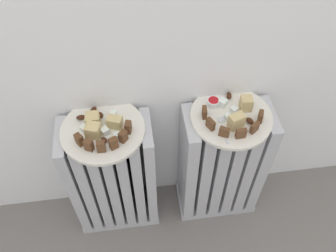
{
  "coord_description": "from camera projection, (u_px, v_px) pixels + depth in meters",
  "views": [
    {
      "loc": [
        -0.1,
        -0.44,
        1.45
      ],
      "look_at": [
        0.0,
        0.28,
        0.55
      ],
      "focal_mm": 38.76,
      "sensor_mm": 36.0,
      "label": 1
    }
  ],
  "objects": [
    {
      "name": "radiator_left",
      "position": [
        114.0,
        178.0,
        1.36
      ],
      "size": [
        0.32,
        0.17,
        0.55
      ],
      "color": "#B2B2B7",
      "rests_on": "ground_plane"
    },
    {
      "name": "radiator_right",
      "position": [
        221.0,
        165.0,
        1.39
      ],
      "size": [
        0.32,
        0.17,
        0.55
      ],
      "color": "#B2B2B7",
      "rests_on": "ground_plane"
    },
    {
      "name": "plate_left",
      "position": [
        103.0,
        130.0,
        1.13
      ],
      "size": [
        0.27,
        0.27,
        0.01
      ],
      "primitive_type": "cylinder",
      "color": "silver",
      "rests_on": "radiator_left"
    },
    {
      "name": "plate_right",
      "position": [
        231.0,
        117.0,
        1.17
      ],
      "size": [
        0.27,
        0.27,
        0.01
      ],
      "primitive_type": "cylinder",
      "color": "silver",
      "rests_on": "radiator_right"
    },
    {
      "name": "dark_cake_slice_left_0",
      "position": [
        79.0,
        140.0,
        1.08
      ],
      "size": [
        0.03,
        0.03,
        0.04
      ],
      "primitive_type": "cube",
      "rotation": [
        0.0,
        0.0,
        -0.95
      ],
      "color": "#56351E",
      "rests_on": "plate_left"
    },
    {
      "name": "dark_cake_slice_left_1",
      "position": [
        89.0,
        145.0,
        1.06
      ],
      "size": [
        0.03,
        0.03,
        0.04
      ],
      "primitive_type": "cube",
      "rotation": [
        0.0,
        0.0,
        -0.49
      ],
      "color": "#56351E",
      "rests_on": "plate_left"
    },
    {
      "name": "dark_cake_slice_left_2",
      "position": [
        101.0,
        147.0,
        1.06
      ],
      "size": [
        0.03,
        0.02,
        0.04
      ],
      "primitive_type": "cube",
      "rotation": [
        0.0,
        0.0,
        -0.04
      ],
      "color": "#56351E",
      "rests_on": "plate_left"
    },
    {
      "name": "dark_cake_slice_left_3",
      "position": [
        113.0,
        143.0,
        1.07
      ],
      "size": [
        0.03,
        0.03,
        0.04
      ],
      "primitive_type": "cube",
      "rotation": [
        0.0,
        0.0,
        0.41
      ],
      "color": "#56351E",
      "rests_on": "plate_left"
    },
    {
      "name": "dark_cake_slice_left_4",
      "position": [
        123.0,
        136.0,
        1.08
      ],
      "size": [
        0.03,
        0.03,
        0.04
      ],
      "primitive_type": "cube",
      "rotation": [
        0.0,
        0.0,
        0.87
      ],
      "color": "#56351E",
      "rests_on": "plate_left"
    },
    {
      "name": "dark_cake_slice_left_5",
      "position": [
        128.0,
        127.0,
        1.11
      ],
      "size": [
        0.02,
        0.03,
        0.04
      ],
      "primitive_type": "cube",
      "rotation": [
        0.0,
        0.0,
        1.32
      ],
      "color": "#56351E",
      "rests_on": "plate_left"
    },
    {
      "name": "marble_cake_slice_left_0",
      "position": [
        93.0,
        130.0,
        1.1
      ],
      "size": [
        0.05,
        0.05,
        0.04
      ],
      "primitive_type": "cube",
      "rotation": [
        0.0,
        0.0,
        -0.32
      ],
      "color": "tan",
      "rests_on": "plate_left"
    },
    {
      "name": "marble_cake_slice_left_1",
      "position": [
        115.0,
        122.0,
        1.12
      ],
      "size": [
        0.05,
        0.04,
        0.04
      ],
      "primitive_type": "cube",
      "rotation": [
        0.0,
        0.0,
        -0.36
      ],
      "color": "tan",
      "rests_on": "plate_left"
    },
    {
      "name": "marble_cake_slice_left_2",
      "position": [
        93.0,
        120.0,
        1.12
      ],
      "size": [
        0.04,
        0.04,
        0.04
      ],
      "primitive_type": "cube",
      "rotation": [
        0.0,
        0.0,
        -0.02
      ],
      "color": "tan",
      "rests_on": "plate_left"
    },
    {
      "name": "turkish_delight_left_0",
      "position": [
        85.0,
        128.0,
        1.12
      ],
      "size": [
        0.03,
        0.03,
        0.02
      ],
      "primitive_type": "cube",
      "rotation": [
        0.0,
        0.0,
        0.85
      ],
      "color": "white",
      "rests_on": "plate_left"
    },
    {
      "name": "turkish_delight_left_1",
      "position": [
        113.0,
        114.0,
        1.15
      ],
      "size": [
        0.02,
        0.02,
        0.02
      ],
      "primitive_type": "cube",
      "rotation": [
        0.0,
        0.0,
        1.37
      ],
      "color": "white",
      "rests_on": "plate_left"
    },
    {
      "name": "turkish_delight_left_2",
      "position": [
        105.0,
        131.0,
        1.11
      ],
      "size": [
        0.03,
        0.03,
        0.02
      ],
      "primitive_type": "cube",
      "rotation": [
        0.0,
        0.0,
        0.56
      ],
      "color": "white",
      "rests_on": "plate_left"
    },
    {
      "name": "turkish_delight_left_3",
      "position": [
        117.0,
        136.0,
        1.1
      ],
      "size": [
        0.02,
        0.02,
        0.02
      ],
      "primitive_type": "cube",
      "rotation": [
        0.0,
        0.0,
        0.01
      ],
      "color": "white",
      "rests_on": "plate_left"
    },
    {
      "name": "medjool_date_left_0",
      "position": [
        93.0,
        110.0,
        1.17
      ],
      "size": [
        0.03,
        0.03,
        0.02
      ],
      "primitive_type": "ellipsoid",
      "rotation": [
        0.0,
        0.0,
        0.98
      ],
      "color": "#3D1E0F",
      "rests_on": "plate_left"
    },
    {
      "name": "medjool_date_left_1",
      "position": [
        100.0,
        115.0,
        1.15
      ],
      "size": [
        0.03,
        0.03,
        0.02
      ],
      "primitive_type": "ellipsoid",
      "rotation": [
        0.0,
        0.0,
        2.01
      ],
      "color": "#3D1E0F",
      "rests_on": "plate_left"
    },
    {
      "name": "medjool_date_left_2",
      "position": [
        81.0,
        117.0,
        1.15
      ],
      "size": [
        0.03,
        0.02,
        0.02
      ],
      "primitive_type": "ellipsoid",
      "rotation": [
        0.0,
        0.0,
        0.08
      ],
      "color": "#3D1E0F",
      "rests_on": "plate_left"
    },
    {
      "name": "medjool_date_left_3",
      "position": [
        104.0,
        140.0,
        1.09
      ],
      "size": [
        0.03,
        0.03,
        0.01
      ],
      "primitive_type": "ellipsoid",
      "rotation": [
        0.0,
        0.0,
        2.31
      ],
      "color": "#3D1E0F",
      "rests_on": "plate_left"
    },
    {
      "name": "dark_cake_slice_right_0",
      "position": [
        204.0,
        112.0,
        1.15
      ],
      "size": [
        0.02,
        0.03,
        0.04
      ],
      "primitive_type": "cube",
      "rotation": [
        0.0,
        0.0,
        -1.67
      ],
      "color": "#56351E",
      "rests_on": "plate_right"
    },
    {
      "name": "dark_cake_slice_right_1",
      "position": [
        211.0,
        124.0,
        1.12
      ],
      "size": [
        0.03,
        0.03,
        0.04
      ],
      "primitive_type": "cube",
      "rotation": [
        0.0,
        0.0,
        -1.1
      ],
      "color": "#56351E",
      "rests_on": "plate_right"
    },
    {
      "name": "dark_cake_slice_right_2",
      "position": [
        224.0,
        132.0,
        1.1
      ],
      "size": [
        0.03,
        0.03,
        0.04
      ],
      "primitive_type": "cube",
      "rotation": [
        0.0,
        0.0,
        -0.52
      ],
      "color": "#56351E",
      "rests_on": "plate_right"
    },
    {
      "name": "dark_cake_slice_right_3",
      "position": [
        241.0,
        133.0,
        1.09
      ],
      "size": [
        0.03,
        0.02,
        0.04
      ],
      "primitive_type": "cube",
      "rotation": [
        0.0,
        0.0,
        0.05
      ],
      "color": "#56351E",
      "rests_on": "plate_right"
    },
    {
      "name": "dark_cake_slice_right_4",
      "position": [
        255.0,
        127.0,
        1.11
      ],
      "size": [
        0.03,
        0.03,
        0.04
      ],
      "primitive_type": "cube",
      "rotation": [
        0.0,
        0.0,
        0.63
      ],
      "color": "#56351E",
      "rests_on": "plate_right"
    },
    {
      "name": "dark_cake_slice_right_5",
      "position": [
        260.0,
        117.0,
        1.14
      ],
      "size": [
        0.02,
        0.03,
        0.04
      ],
      "primitive_type": "cube",
      "rotation": [
        0.0,
        0.0,
        1.21
      ],
      "color": "#56351E",
      "rests_on": "plate_right"
    },
    {
      "name": "marble_cake_slice_right_0",
      "position": [
        246.0,
        103.0,
        1.16
      ],
      "size": [
        0.04,
        0.04,
        0.05
      ],
      "primitive_type": "cube",
      "rotation": [
        0.0,
        0.0,
        -0.1
      ],
      "color": "tan",
      "rests_on": "plate_right"
    },
    {
      "name": "marble_cake_slice_right_1",
      "position": [
        236.0,
        121.0,
        1.11
      ],
      "size": [
        0.05,
        0.04,
        0.05
      ],
      "primitive_type": "cube",
      "rotation": [
        0.0,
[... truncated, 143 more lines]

